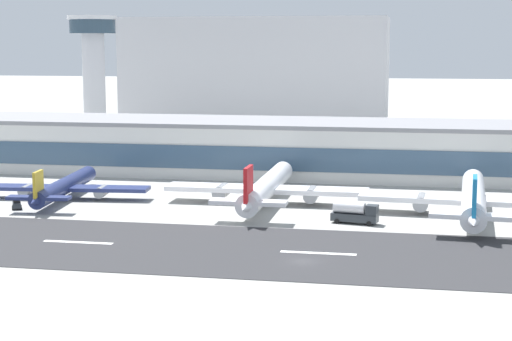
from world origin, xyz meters
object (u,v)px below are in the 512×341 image
(service_fuel_truck_0, at_px, (355,213))
(service_baggage_tug_1, at_px, (17,204))
(airliner_gold_tail_gate_0, at_px, (63,187))
(airliner_blue_tail_gate_2, at_px, (473,200))
(control_tower, at_px, (94,66))
(distant_hotel_block, at_px, (257,77))
(terminal_building, at_px, (291,147))
(airliner_red_tail_gate_1, at_px, (265,188))

(service_fuel_truck_0, relative_size, service_baggage_tug_1, 2.47)
(airliner_gold_tail_gate_0, height_order, airliner_blue_tail_gate_2, airliner_blue_tail_gate_2)
(control_tower, bearing_deg, airliner_gold_tail_gate_0, -73.39)
(distant_hotel_block, relative_size, service_fuel_truck_0, 10.57)
(service_fuel_truck_0, height_order, service_baggage_tug_1, service_fuel_truck_0)
(distant_hotel_block, height_order, service_baggage_tug_1, distant_hotel_block)
(airliner_blue_tail_gate_2, bearing_deg, terminal_building, 45.22)
(distant_hotel_block, distance_m, airliner_gold_tail_gate_0, 137.64)
(control_tower, height_order, airliner_blue_tail_gate_2, control_tower)
(terminal_building, relative_size, distant_hotel_block, 2.28)
(distant_hotel_block, xyz_separation_m, airliner_blue_tail_gate_2, (67.36, -138.16, -17.57))
(service_fuel_truck_0, bearing_deg, distant_hotel_block, 117.51)
(distant_hotel_block, height_order, airliner_gold_tail_gate_0, distant_hotel_block)
(airliner_gold_tail_gate_0, xyz_separation_m, airliner_red_tail_gate_1, (43.00, 2.64, 0.69))
(airliner_gold_tail_gate_0, xyz_separation_m, airliner_blue_tail_gate_2, (83.97, -2.76, 0.75))
(distant_hotel_block, height_order, service_fuel_truck_0, distant_hotel_block)
(distant_hotel_block, height_order, airliner_red_tail_gate_1, distant_hotel_block)
(airliner_gold_tail_gate_0, relative_size, airliner_blue_tail_gate_2, 0.78)
(distant_hotel_block, bearing_deg, terminal_building, -74.26)
(control_tower, xyz_separation_m, airliner_gold_tail_gate_0, (24.35, -81.61, -23.29))
(terminal_building, distance_m, airliner_red_tail_gate_1, 41.86)
(airliner_blue_tail_gate_2, xyz_separation_m, service_baggage_tug_1, (-88.93, -8.46, -2.34))
(terminal_building, relative_size, airliner_blue_tail_gate_2, 4.18)
(terminal_building, height_order, service_baggage_tug_1, terminal_building)
(terminal_building, bearing_deg, airliner_gold_tail_gate_0, -133.62)
(airliner_gold_tail_gate_0, bearing_deg, airliner_blue_tail_gate_2, -97.20)
(airliner_red_tail_gate_1, relative_size, service_fuel_truck_0, 5.68)
(distant_hotel_block, xyz_separation_m, service_baggage_tug_1, (-21.57, -146.62, -19.91))
(service_fuel_truck_0, bearing_deg, terminal_building, 119.71)
(airliner_gold_tail_gate_0, relative_size, airliner_red_tail_gate_1, 0.79)
(control_tower, xyz_separation_m, distant_hotel_block, (40.96, 53.78, -4.97))
(terminal_building, bearing_deg, airliner_blue_tail_gate_2, -48.48)
(control_tower, distance_m, airliner_red_tail_gate_1, 106.23)
(distant_hotel_block, bearing_deg, airliner_red_tail_gate_1, -78.76)
(airliner_blue_tail_gate_2, bearing_deg, distant_hotel_block, 29.70)
(distant_hotel_block, relative_size, airliner_gold_tail_gate_0, 2.35)
(distant_hotel_block, distance_m, service_baggage_tug_1, 149.53)
(service_baggage_tug_1, bearing_deg, distant_hotel_block, 144.24)
(terminal_building, distance_m, control_tower, 78.70)
(airliner_gold_tail_gate_0, bearing_deg, service_fuel_truck_0, -106.81)
(airliner_gold_tail_gate_0, distance_m, service_fuel_truck_0, 63.57)
(airliner_red_tail_gate_1, bearing_deg, distant_hotel_block, 11.19)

